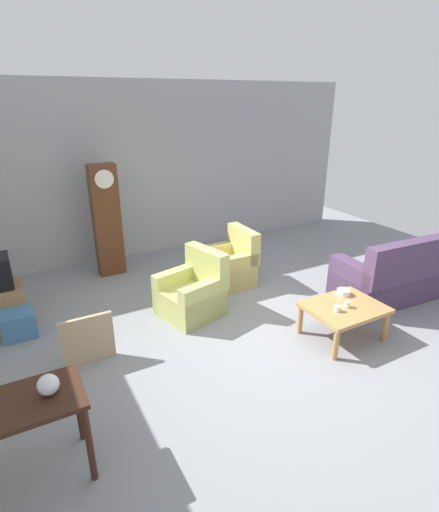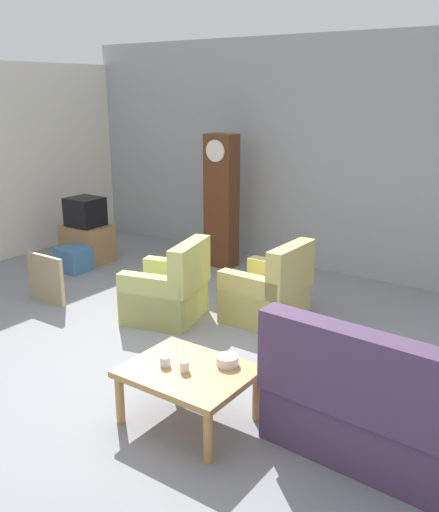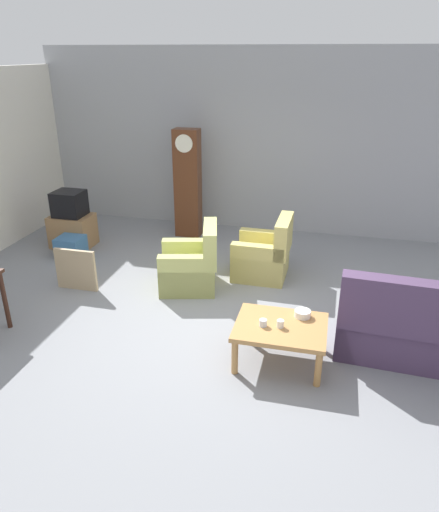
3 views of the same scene
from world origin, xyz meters
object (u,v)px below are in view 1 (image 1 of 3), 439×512
Objects in this scene: couch_floral at (402,275)px; cup_white_porcelain at (347,304)px; glass_dome_cloche at (48,385)px; bowl_white_stacked at (344,292)px; armchair_olive_near at (193,294)px; cup_blue_rimmed at (338,309)px; storage_box_blue at (19,324)px; framed_picture_leaning at (88,340)px; grandfather_clock at (107,221)px; armchair_olive_far at (229,266)px; coffee_table_wood at (344,310)px.

couch_floral is 25.99× the size of cup_white_porcelain.
cup_white_porcelain is (3.47, 0.30, -0.37)m from glass_dome_cloche.
glass_dome_cloche is 3.75m from bowl_white_stacked.
armchair_olive_near is 1.98m from cup_blue_rimmed.
armchair_olive_near reaches higher than storage_box_blue.
storage_box_blue is at bearing 94.35° from glass_dome_cloche.
bowl_white_stacked is at bearing -13.75° from framed_picture_leaning.
grandfather_clock is at bearing 69.91° from glass_dome_cloche.
armchair_olive_near is 5.41× the size of bowl_white_stacked.
grandfather_clock is 3.98m from bowl_white_stacked.
armchair_olive_far reaches higher than bowl_white_stacked.
bowl_white_stacked is (0.70, -1.84, 0.18)m from armchair_olive_far.
framed_picture_leaning is at bearing -163.56° from armchair_olive_near.
grandfather_clock is at bearing 125.50° from bowl_white_stacked.
cup_blue_rimmed reaches higher than bowl_white_stacked.
bowl_white_stacked is (0.39, 0.29, -0.00)m from cup_blue_rimmed.
storage_box_blue is at bearing 149.05° from cup_blue_rimmed.
grandfather_clock is at bearing 42.22° from storage_box_blue.
armchair_olive_far is 2.21m from grandfather_clock.
glass_dome_cloche reaches higher than armchair_olive_near.
armchair_olive_far is 0.48× the size of grandfather_clock.
cup_blue_rimmed is (-0.18, -0.02, -0.00)m from cup_white_porcelain.
framed_picture_leaning is 3.63× the size of glass_dome_cloche.
cup_blue_rimmed is (-1.82, -0.47, 0.13)m from couch_floral.
cup_blue_rimmed is (0.31, -2.13, 0.18)m from armchair_olive_far.
glass_dome_cloche is (-3.48, -0.35, 0.47)m from coffee_table_wood.
bowl_white_stacked is (3.68, 0.58, -0.37)m from glass_dome_cloche.
framed_picture_leaning is 1.23m from storage_box_blue.
storage_box_blue is 2.48m from glass_dome_cloche.
glass_dome_cloche reaches higher than bowl_white_stacked.
couch_floral is 1.13× the size of grandfather_clock.
cup_blue_rimmed reaches higher than coffee_table_wood.
grandfather_clock reaches higher than coffee_table_wood.
cup_white_porcelain is at bearing -76.90° from armchair_olive_far.
bowl_white_stacked reaches higher than coffee_table_wood.
storage_box_blue is 4.27m from bowl_white_stacked.
glass_dome_cloche is (-2.04, -1.81, 0.55)m from armchair_olive_near.
cup_blue_rimmed is at bearing -161.93° from coffee_table_wood.
cup_white_porcelain is (2.09, -3.49, -0.47)m from grandfather_clock.
cup_blue_rimmed is at bearing -165.39° from couch_floral.
couch_floral reaches higher than cup_blue_rimmed.
grandfather_clock is at bearing 70.01° from framed_picture_leaning.
armchair_olive_far is 2.70m from framed_picture_leaning.
couch_floral is 5.30× the size of storage_box_blue.
cup_white_porcelain is at bearing -93.98° from coffee_table_wood.
cup_white_porcelain reaches higher than coffee_table_wood.
cup_white_porcelain is at bearing -59.12° from grandfather_clock.
couch_floral is at bearing 15.54° from cup_white_porcelain.
cup_white_porcelain is (-0.00, -0.04, 0.11)m from coffee_table_wood.
armchair_olive_far is at bearing 0.83° from storage_box_blue.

